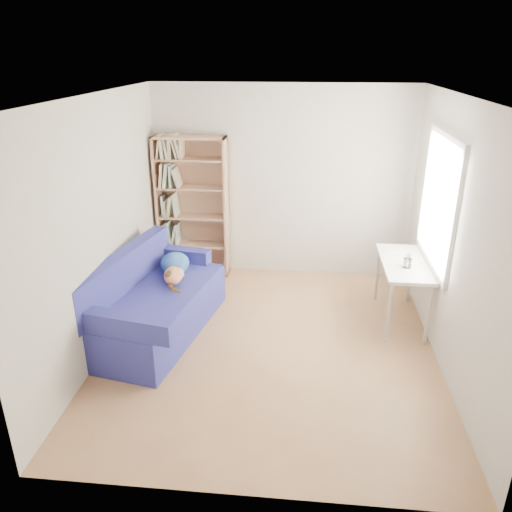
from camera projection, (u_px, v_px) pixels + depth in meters
The scene contains 6 objects.
ground at pixel (270, 345), 5.44m from camera, with size 4.00×4.00×0.00m, color #9A6B45.
room_shell at pixel (282, 200), 4.83m from camera, with size 3.54×4.04×2.62m.
sofa at pixel (154, 303), 5.59m from camera, with size 1.26×2.08×0.95m.
bookshelf at pixel (193, 213), 6.89m from camera, with size 0.97×0.30×1.94m.
desk at pixel (404, 268), 5.70m from camera, with size 0.51×1.11×0.75m.
pen_cup at pixel (407, 262), 5.50m from camera, with size 0.09×0.09×0.18m.
Camera 1 is at (0.31, -4.64, 2.99)m, focal length 35.00 mm.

